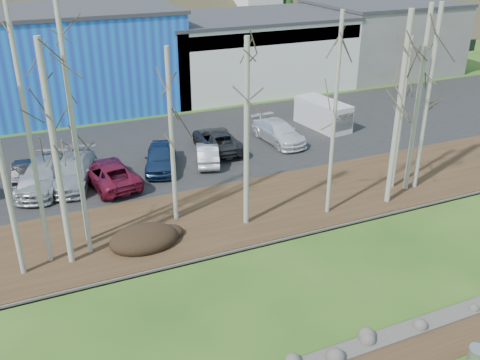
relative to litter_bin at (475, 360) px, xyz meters
name	(u,v)px	position (x,y,z in m)	size (l,w,h in m)	color
near_bank_rocks	(359,348)	(-2.98, 2.55, -0.46)	(80.00, 0.80, 0.50)	#47423D
river	(303,287)	(-2.98, 6.65, -0.46)	(80.00, 8.00, 0.90)	black
far_bank_rocks	(261,241)	(-2.98, 10.75, -0.46)	(80.00, 0.80, 0.46)	#47423D
far_bank	(235,212)	(-2.98, 13.95, -0.39)	(80.00, 7.00, 0.15)	#382616
parking_lot	(176,148)	(-2.98, 24.45, -0.39)	(80.00, 14.00, 0.14)	black
building_blue	(56,59)	(-8.98, 38.45, 3.69)	(20.40, 12.24, 8.30)	blue
building_white	(247,50)	(9.02, 38.43, 2.95)	(18.36, 12.24, 6.80)	silver
building_grey	(380,36)	(25.02, 38.45, 3.19)	(14.28, 12.24, 7.30)	slate
litter_bin	(475,360)	(0.00, 0.00, 0.00)	(0.53, 0.53, 0.92)	#A5A6A9
dirt_mound	(144,238)	(-8.39, 12.65, 0.02)	(3.39, 2.40, 0.67)	black
birch_0	(4,176)	(-13.94, 12.50, 4.42)	(0.23, 0.23, 9.46)	beige
birch_1	(73,125)	(-10.81, 14.20, 5.64)	(0.20, 0.20, 11.89)	beige
birch_2	(56,159)	(-11.83, 12.56, 4.79)	(0.27, 0.27, 10.21)	beige
birch_3	(75,136)	(-10.90, 13.05, 5.53)	(0.20, 0.20, 11.67)	beige
birch_4	(247,136)	(-2.96, 12.60, 4.48)	(0.27, 0.27, 9.59)	beige
birch_5	(172,138)	(-6.17, 14.49, 4.21)	(0.23, 0.23, 9.05)	beige
birch_6	(334,119)	(1.57, 11.89, 4.98)	(0.21, 0.21, 10.58)	beige
birch_7	(398,112)	(5.34, 11.56, 4.92)	(0.30, 0.30, 10.47)	beige
birch_8	(401,116)	(6.78, 12.96, 4.10)	(0.25, 0.25, 8.83)	beige
birch_9	(427,101)	(8.06, 12.46, 4.97)	(0.27, 0.27, 10.57)	beige
birch_10	(30,142)	(-12.72, 13.05, 5.53)	(0.20, 0.20, 11.67)	beige
birch_11	(418,102)	(7.39, 12.46, 4.97)	(0.27, 0.27, 10.57)	beige
car_0	(30,183)	(-12.95, 20.80, 0.31)	(1.50, 3.73, 1.27)	white
car_1	(26,172)	(-13.03, 22.60, 0.34)	(1.41, 4.03, 1.33)	black
car_2	(109,173)	(-8.52, 20.14, 0.42)	(2.46, 5.33, 1.48)	maroon
car_3	(73,171)	(-10.45, 21.19, 0.48)	(2.23, 5.49, 1.59)	#A7AAAE
car_4	(161,157)	(-5.02, 21.17, 0.47)	(1.88, 4.67, 1.59)	navy
car_5	(207,154)	(-1.95, 20.87, 0.33)	(1.37, 3.93, 1.30)	silver
car_6	(217,140)	(-0.53, 22.76, 0.42)	(2.47, 5.36, 1.49)	#2B2B2E
car_7	(279,132)	(4.12, 22.41, 0.44)	(2.12, 5.22, 1.51)	white
car_8	(43,176)	(-12.19, 21.19, 0.48)	(2.23, 5.49, 1.59)	#A7AAAE
van_white	(324,115)	(8.80, 23.74, 0.72)	(2.60, 4.98, 2.08)	white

